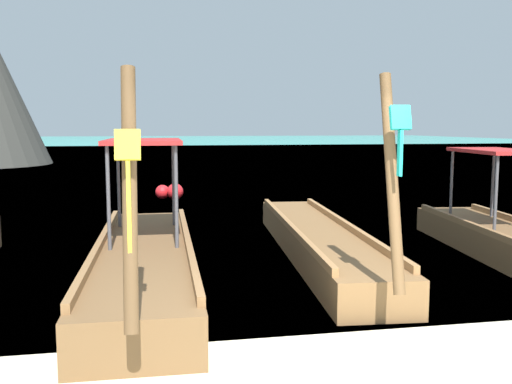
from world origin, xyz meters
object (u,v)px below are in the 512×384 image
object	(u,v)px
mooring_buoy_near	(163,192)
mooring_buoy_far	(175,192)
longtail_boat_yellow_ribbon	(145,260)
longtail_boat_turquoise_ribbon	(318,241)

from	to	relation	value
mooring_buoy_near	mooring_buoy_far	distance (m)	0.43
longtail_boat_yellow_ribbon	mooring_buoy_far	distance (m)	8.88
mooring_buoy_near	mooring_buoy_far	bearing A→B (deg)	-31.98
longtail_boat_turquoise_ribbon	mooring_buoy_near	distance (m)	8.31
mooring_buoy_near	longtail_boat_yellow_ribbon	bearing A→B (deg)	-92.83
mooring_buoy_near	mooring_buoy_far	size ratio (longest dim) A/B	0.88
mooring_buoy_near	mooring_buoy_far	xyz separation A→B (m)	(0.36, -0.23, 0.03)
longtail_boat_yellow_ribbon	mooring_buoy_far	world-z (taller)	longtail_boat_yellow_ribbon
longtail_boat_turquoise_ribbon	mooring_buoy_near	size ratio (longest dim) A/B	17.04
longtail_boat_turquoise_ribbon	mooring_buoy_far	xyz separation A→B (m)	(-2.00, 7.75, -0.02)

